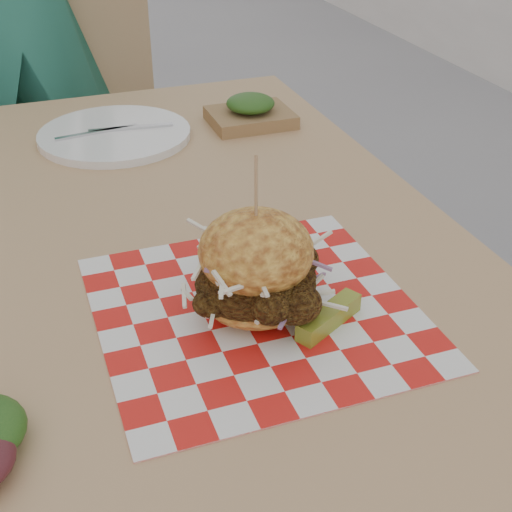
% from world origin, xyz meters
% --- Properties ---
extents(patio_table, '(0.80, 1.20, 0.75)m').
position_xyz_m(patio_table, '(-0.35, 0.33, 0.67)').
color(patio_table, tan).
rests_on(patio_table, ground).
extents(patio_chair, '(0.46, 0.47, 0.95)m').
position_xyz_m(patio_chair, '(-0.34, 1.26, 0.55)').
color(patio_chair, tan).
rests_on(patio_chair, ground).
extents(paper_liner, '(0.36, 0.36, 0.00)m').
position_xyz_m(paper_liner, '(-0.29, 0.11, 0.75)').
color(paper_liner, red).
rests_on(paper_liner, patio_table).
extents(sandwich, '(0.17, 0.17, 0.19)m').
position_xyz_m(sandwich, '(-0.29, 0.11, 0.81)').
color(sandwich, '#F1B044').
rests_on(sandwich, paper_liner).
extents(pickle_spear, '(0.09, 0.07, 0.02)m').
position_xyz_m(pickle_spear, '(-0.22, 0.05, 0.76)').
color(pickle_spear, olive).
rests_on(pickle_spear, paper_liner).
extents(place_setting, '(0.27, 0.27, 0.02)m').
position_xyz_m(place_setting, '(-0.35, 0.68, 0.76)').
color(place_setting, white).
rests_on(place_setting, patio_table).
extents(kraft_tray, '(0.15, 0.12, 0.06)m').
position_xyz_m(kraft_tray, '(-0.10, 0.67, 0.77)').
color(kraft_tray, olive).
rests_on(kraft_tray, patio_table).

